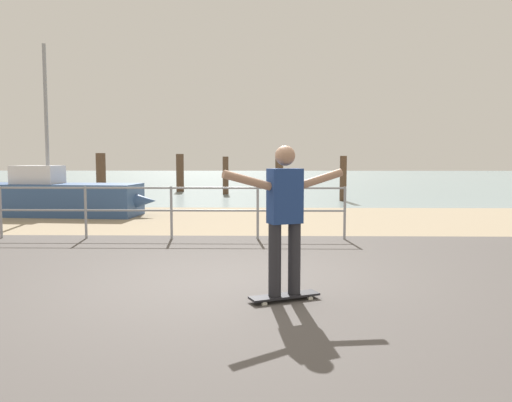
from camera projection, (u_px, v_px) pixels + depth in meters
name	position (u px, v px, depth m)	size (l,w,h in m)	color
ground_plane	(215.00, 308.00, 5.45)	(24.00, 10.00, 0.04)	#514C49
beach_strip	(246.00, 219.00, 13.42)	(24.00, 6.00, 0.04)	tan
sea_surface	(260.00, 178.00, 41.31)	(72.00, 50.00, 0.04)	#849EA3
railing_fence	(128.00, 204.00, 10.02)	(8.52, 0.05, 1.05)	gray
sailboat	(65.00, 198.00, 14.09)	(5.02, 1.77, 4.69)	#335184
skateboard	(284.00, 296.00, 5.67)	(0.81, 0.51, 0.08)	black
skateboarder	(285.00, 211.00, 5.59)	(1.35, 0.68, 1.65)	#26262B
groyne_post_0	(101.00, 176.00, 19.93)	(0.37, 0.37, 1.80)	#513826
groyne_post_1	(180.00, 173.00, 24.37)	(0.36, 0.36, 1.81)	#513826
groyne_post_2	(226.00, 176.00, 22.50)	(0.26, 0.26, 1.68)	#513826
groyne_post_3	(279.00, 175.00, 21.01)	(0.33, 0.33, 1.84)	#513826
groyne_post_4	(343.00, 179.00, 18.97)	(0.25, 0.25, 1.69)	#513826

